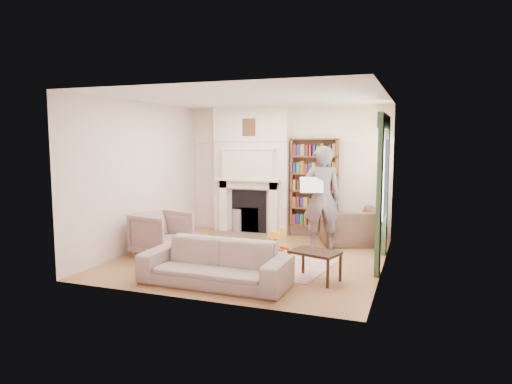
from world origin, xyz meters
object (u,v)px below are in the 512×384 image
at_px(sofa, 215,263).
at_px(man_reading, 322,198).
at_px(coffee_table, 315,266).
at_px(rocking_horse, 276,238).
at_px(paraffin_heater, 238,221).
at_px(armchair_reading, 349,227).
at_px(bookcase, 314,183).
at_px(armchair_left, 162,234).

bearing_deg(sofa, man_reading, 69.58).
xyz_separation_m(coffee_table, rocking_horse, (-1.12, 1.66, 0.00)).
distance_m(sofa, coffee_table, 1.48).
height_order(man_reading, coffee_table, man_reading).
height_order(paraffin_heater, rocking_horse, paraffin_heater).
distance_m(armchair_reading, rocking_horse, 1.55).
relative_size(bookcase, rocking_horse, 3.61).
bearing_deg(coffee_table, rocking_horse, 141.40).
bearing_deg(paraffin_heater, armchair_reading, -5.91).
bearing_deg(armchair_left, coffee_table, -88.43).
bearing_deg(man_reading, coffee_table, 80.67).
relative_size(armchair_left, man_reading, 0.44).
bearing_deg(coffee_table, armchair_reading, 104.28).
distance_m(armchair_reading, armchair_left, 3.68).
xyz_separation_m(coffee_table, paraffin_heater, (-2.38, 2.82, 0.05)).
distance_m(armchair_left, paraffin_heater, 2.36).
bearing_deg(sofa, bookcase, 81.12).
height_order(bookcase, rocking_horse, bookcase).
height_order(coffee_table, rocking_horse, same).
height_order(sofa, paraffin_heater, sofa).
bearing_deg(armchair_reading, bookcase, -50.79).
bearing_deg(coffee_table, armchair_left, -172.85).
bearing_deg(man_reading, rocking_horse, 1.74).
bearing_deg(armchair_left, rocking_horse, -46.28).
bearing_deg(man_reading, bookcase, -88.83).
bearing_deg(coffee_table, bookcase, 120.31).
xyz_separation_m(armchair_reading, man_reading, (-0.45, -0.60, 0.63)).
xyz_separation_m(sofa, coffee_table, (1.33, 0.66, -0.09)).
distance_m(armchair_reading, sofa, 3.53).
bearing_deg(armchair_reading, man_reading, 32.22).
xyz_separation_m(armchair_left, man_reading, (2.62, 1.43, 0.59)).
height_order(armchair_left, coffee_table, armchair_left).
bearing_deg(paraffin_heater, bookcase, 7.45).
bearing_deg(coffee_table, man_reading, 116.47).
xyz_separation_m(bookcase, man_reading, (0.39, -1.08, -0.19)).
height_order(bookcase, armchair_reading, bookcase).
distance_m(armchair_left, rocking_horse, 2.14).
bearing_deg(rocking_horse, paraffin_heater, 162.05).
height_order(bookcase, paraffin_heater, bookcase).
relative_size(coffee_table, rocking_horse, 1.37).
height_order(sofa, rocking_horse, sofa).
relative_size(sofa, paraffin_heater, 3.93).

